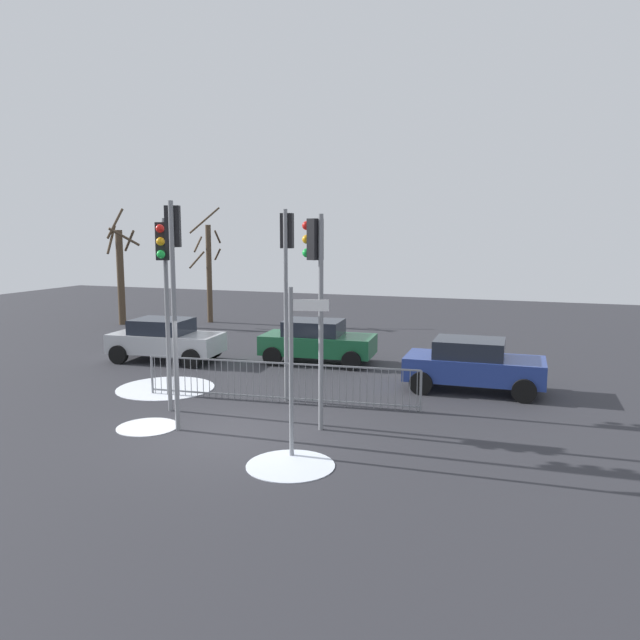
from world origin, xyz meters
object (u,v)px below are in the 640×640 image
at_px(bare_tree_centre, 209,269).
at_px(car_green_mid, 317,341).
at_px(traffic_light_rear_right, 287,262).
at_px(traffic_light_mid_right, 164,272).
at_px(car_silver_far, 165,339).
at_px(bare_tree_left, 121,272).
at_px(car_blue_near, 473,364).
at_px(traffic_light_mid_left, 174,265).
at_px(direction_sign_post, 294,363).
at_px(traffic_light_rear_left, 316,274).

bearing_deg(bare_tree_centre, car_green_mid, -41.20).
bearing_deg(traffic_light_rear_right, traffic_light_mid_right, -144.29).
xyz_separation_m(car_silver_far, bare_tree_left, (-6.83, 6.62, 1.78)).
height_order(traffic_light_rear_right, car_blue_near, traffic_light_rear_right).
height_order(traffic_light_mid_right, traffic_light_rear_right, traffic_light_rear_right).
distance_m(traffic_light_mid_right, traffic_light_mid_left, 1.38).
height_order(direction_sign_post, car_green_mid, direction_sign_post).
relative_size(traffic_light_mid_left, car_blue_near, 1.33).
relative_size(car_silver_far, bare_tree_left, 0.71).
relative_size(traffic_light_mid_left, bare_tree_centre, 0.90).
bearing_deg(traffic_light_mid_left, direction_sign_post, -34.77).
distance_m(traffic_light_mid_left, car_green_mid, 8.31).
relative_size(traffic_light_mid_left, traffic_light_rear_left, 1.06).
relative_size(direction_sign_post, bare_tree_left, 0.61).
bearing_deg(car_blue_near, car_silver_far, 175.16).
bearing_deg(bare_tree_left, traffic_light_rear_right, -37.50).
relative_size(direction_sign_post, bare_tree_centre, 0.60).
distance_m(traffic_light_mid_right, car_green_mid, 7.42).
bearing_deg(car_silver_far, traffic_light_mid_left, -59.36).
bearing_deg(bare_tree_centre, traffic_light_mid_right, -63.98).
xyz_separation_m(traffic_light_mid_right, direction_sign_post, (4.07, -1.76, -1.60)).
height_order(direction_sign_post, bare_tree_centre, bare_tree_centre).
distance_m(car_silver_far, bare_tree_centre, 9.50).
bearing_deg(car_green_mid, traffic_light_rear_right, -84.20).
height_order(car_blue_near, car_green_mid, same).
distance_m(traffic_light_rear_left, car_blue_near, 6.18).
bearing_deg(car_blue_near, traffic_light_rear_left, -124.35).
distance_m(traffic_light_mid_left, traffic_light_rear_left, 3.14).
bearing_deg(bare_tree_centre, bare_tree_left, -149.49).
bearing_deg(traffic_light_rear_right, car_green_mid, 93.32).
bearing_deg(traffic_light_rear_left, bare_tree_left, 70.84).
bearing_deg(bare_tree_left, traffic_light_mid_left, -48.69).
distance_m(traffic_light_rear_right, bare_tree_left, 16.08).
bearing_deg(traffic_light_mid_left, car_green_mid, 64.63).
distance_m(bare_tree_left, bare_tree_centre, 4.16).
xyz_separation_m(car_green_mid, bare_tree_centre, (-8.30, 7.27, 1.86)).
distance_m(traffic_light_rear_right, car_green_mid, 5.51).
height_order(car_silver_far, bare_tree_left, bare_tree_left).
bearing_deg(car_blue_near, direction_sign_post, -115.10).
distance_m(traffic_light_mid_left, bare_tree_centre, 16.93).
bearing_deg(traffic_light_rear_left, traffic_light_mid_left, 129.85).
bearing_deg(traffic_light_mid_left, traffic_light_rear_left, -2.02).
distance_m(traffic_light_mid_left, car_silver_far, 8.28).
bearing_deg(car_green_mid, bare_tree_centre, 134.25).
xyz_separation_m(direction_sign_post, car_blue_near, (2.80, 6.43, -1.13)).
distance_m(direction_sign_post, car_blue_near, 7.11).
bearing_deg(bare_tree_centre, traffic_light_rear_left, -52.52).
relative_size(traffic_light_rear_left, car_silver_far, 1.23).
relative_size(traffic_light_rear_right, car_silver_far, 1.28).
height_order(direction_sign_post, car_blue_near, direction_sign_post).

